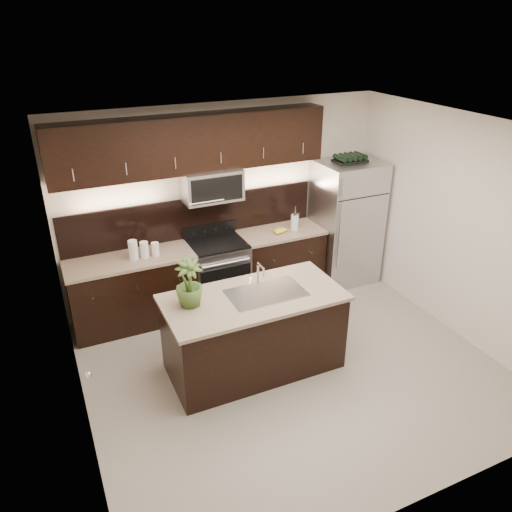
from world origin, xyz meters
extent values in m
plane|color=gray|center=(0.00, 0.00, 0.00)|extent=(4.50, 4.50, 0.00)
cube|color=beige|center=(0.00, 2.00, 1.35)|extent=(4.50, 0.02, 2.70)
cube|color=beige|center=(0.00, -2.00, 1.35)|extent=(4.50, 0.02, 2.70)
cube|color=beige|center=(-2.25, 0.00, 1.35)|extent=(0.02, 4.00, 2.70)
cube|color=beige|center=(2.25, 0.00, 1.35)|extent=(0.02, 4.00, 2.70)
cube|color=white|center=(0.00, 0.00, 2.70)|extent=(4.50, 4.00, 0.02)
cube|color=white|center=(-2.23, -0.80, 1.01)|extent=(0.04, 0.80, 2.02)
sphere|color=silver|center=(-2.20, -0.48, 1.00)|extent=(0.06, 0.06, 0.06)
cube|color=black|center=(-2.24, 0.75, 1.65)|extent=(0.01, 0.32, 0.46)
cube|color=white|center=(-2.23, 0.75, 1.65)|extent=(0.00, 0.24, 0.36)
cube|color=black|center=(-1.42, 1.69, 0.45)|extent=(1.57, 0.62, 0.90)
cube|color=black|center=(0.71, 1.69, 0.45)|extent=(1.16, 0.62, 0.90)
cube|color=#B2B2B7|center=(-0.25, 1.69, 0.45)|extent=(0.76, 0.62, 0.90)
cube|color=black|center=(-0.25, 1.69, 0.92)|extent=(0.76, 0.60, 0.03)
cube|color=#C4AA93|center=(-1.42, 1.69, 0.92)|extent=(1.59, 0.65, 0.04)
cube|color=#C4AA93|center=(0.71, 1.69, 0.92)|extent=(1.18, 0.65, 0.04)
cube|color=black|center=(-0.46, 1.99, 1.22)|extent=(3.49, 0.02, 0.56)
cube|color=#B2B2B7|center=(-0.25, 1.80, 1.70)|extent=(0.76, 0.40, 0.40)
cube|color=black|center=(-0.46, 1.83, 2.25)|extent=(3.49, 0.33, 0.70)
cube|color=black|center=(-0.39, 0.20, 0.45)|extent=(1.90, 0.90, 0.90)
cube|color=#C4AA93|center=(-0.39, 0.20, 0.92)|extent=(1.96, 0.96, 0.04)
cube|color=silver|center=(-0.24, 0.20, 0.95)|extent=(0.84, 0.50, 0.01)
cylinder|color=silver|center=(-0.24, 0.41, 1.06)|extent=(0.03, 0.03, 0.24)
cylinder|color=silver|center=(-0.24, 0.34, 1.21)|extent=(0.02, 0.14, 0.02)
cylinder|color=silver|center=(-0.24, 0.27, 1.16)|extent=(0.02, 0.02, 0.10)
cube|color=#B2B2B7|center=(1.75, 1.63, 0.91)|extent=(0.88, 0.79, 1.82)
cube|color=black|center=(1.75, 1.63, 1.84)|extent=(0.45, 0.28, 0.03)
cylinder|color=black|center=(1.57, 1.63, 1.89)|extent=(0.08, 0.26, 0.08)
cylinder|color=black|center=(1.66, 1.63, 1.89)|extent=(0.08, 0.26, 0.08)
cylinder|color=black|center=(1.75, 1.63, 1.89)|extent=(0.08, 0.26, 0.08)
cylinder|color=black|center=(1.83, 1.63, 1.89)|extent=(0.08, 0.26, 0.08)
cylinder|color=black|center=(1.92, 1.63, 1.89)|extent=(0.08, 0.26, 0.08)
imported|color=#395321|center=(-1.06, 0.31, 1.20)|extent=(0.33, 0.33, 0.52)
cylinder|color=silver|center=(-1.36, 1.64, 1.06)|extent=(0.11, 0.11, 0.25)
cylinder|color=white|center=(-1.23, 1.63, 1.04)|extent=(0.10, 0.10, 0.21)
cylinder|color=white|center=(-1.09, 1.63, 1.03)|extent=(0.09, 0.09, 0.18)
cylinder|color=silver|center=(0.90, 1.64, 1.05)|extent=(0.11, 0.11, 0.22)
cylinder|color=silver|center=(0.90, 1.64, 1.18)|extent=(0.12, 0.12, 0.02)
cylinder|color=silver|center=(0.90, 1.64, 1.23)|extent=(0.01, 0.01, 0.09)
ellipsoid|color=yellow|center=(0.60, 1.61, 0.97)|extent=(0.23, 0.21, 0.06)
camera|label=1|loc=(-2.31, -4.03, 3.68)|focal=35.00mm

